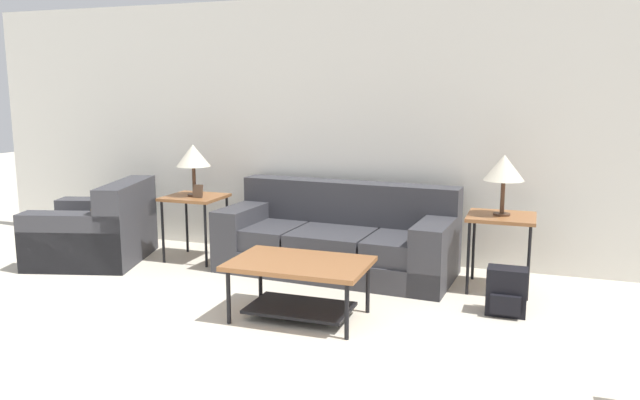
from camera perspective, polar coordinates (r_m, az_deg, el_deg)
wall_back at (r=6.25m, az=3.80°, el=6.37°), size 8.83×0.06×2.60m
couch at (r=5.89m, az=1.63°, el=-3.75°), size 2.23×1.05×0.82m
armchair at (r=6.65m, az=-19.76°, el=-2.83°), size 1.24×1.27×0.80m
coffee_table at (r=4.69m, az=-1.87°, el=-6.97°), size 1.03×0.68×0.44m
side_table_left at (r=6.37m, az=-11.37°, el=-0.22°), size 0.56×0.53×0.65m
side_table_right at (r=5.50m, az=16.24°, el=-2.03°), size 0.56×0.53×0.65m
table_lamp_left at (r=6.30m, az=-11.52°, el=3.94°), size 0.34×0.34×0.51m
table_lamp_right at (r=5.43m, az=16.48°, el=2.76°), size 0.34×0.34×0.51m
backpack at (r=5.01m, az=16.69°, el=-8.06°), size 0.30×0.27×0.37m
picture_frame at (r=6.23m, az=-11.10°, el=0.81°), size 0.10×0.04×0.13m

